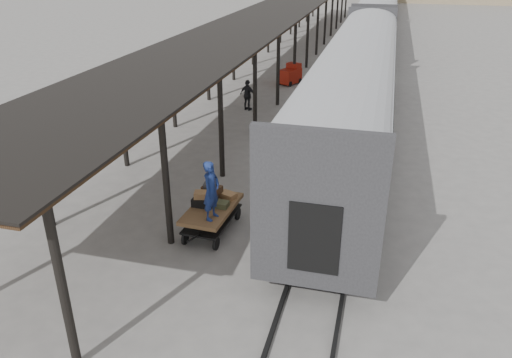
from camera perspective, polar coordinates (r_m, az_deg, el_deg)
The scene contains 9 objects.
ground at distance 16.58m, azimuth -2.62°, elevation -4.31°, with size 160.00×160.00×0.00m, color slate.
train at distance 47.90m, azimuth 13.76°, elevation 17.82°, with size 3.45×76.01×4.01m.
canopy at distance 38.80m, azimuth 3.12°, elevation 18.88°, with size 4.90×64.30×4.15m.
rails at distance 48.47m, azimuth 13.46°, elevation 14.77°, with size 1.54×150.00×0.12m.
baggage_cart at distance 15.50m, azimuth -5.05°, elevation -3.88°, with size 1.38×2.46×0.86m.
suitcase_stack at distance 15.60m, azimuth -5.18°, elevation -1.97°, with size 1.21×1.17×0.56m.
luggage_tug at distance 33.07m, azimuth 3.96°, elevation 11.80°, with size 1.42×1.71×1.30m.
porter at distance 14.37m, azimuth -5.13°, elevation -1.33°, with size 0.66×0.43×1.80m, color navy.
pedestrian at distance 27.37m, azimuth -0.95°, elevation 9.56°, with size 0.97×0.41×1.66m, color black.
Camera 1 is at (4.37, -13.79, 8.10)m, focal length 35.00 mm.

